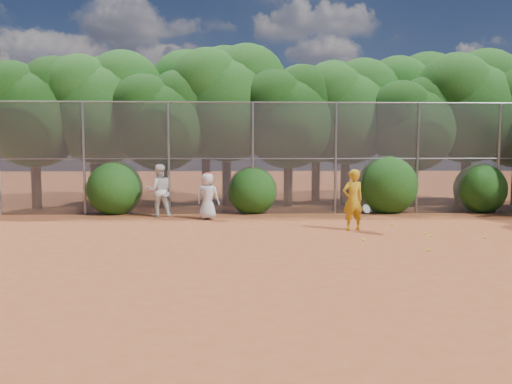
{
  "coord_description": "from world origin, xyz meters",
  "views": [
    {
      "loc": [
        -1.5,
        -11.92,
        2.36
      ],
      "look_at": [
        -1.0,
        2.5,
        1.1
      ],
      "focal_mm": 35.0,
      "sensor_mm": 36.0,
      "label": 1
    }
  ],
  "objects": [
    {
      "name": "tree_6",
      "position": [
        5.55,
        8.03,
        3.47
      ],
      "size": [
        3.86,
        3.36,
        5.29
      ],
      "color": "black",
      "rests_on": "ground"
    },
    {
      "name": "tree_4",
      "position": [
        0.55,
        8.24,
        3.76
      ],
      "size": [
        4.19,
        3.64,
        5.73
      ],
      "color": "black",
      "rests_on": "ground"
    },
    {
      "name": "ball_0",
      "position": [
        3.65,
        1.14,
        0.03
      ],
      "size": [
        0.07,
        0.07,
        0.07
      ],
      "primitive_type": "sphere",
      "color": "#CBE629",
      "rests_on": "ground"
    },
    {
      "name": "player_teen",
      "position": [
        -2.53,
        4.63,
        0.79
      ],
      "size": [
        0.87,
        0.69,
        1.58
      ],
      "rotation": [
        0.0,
        0.0,
        2.86
      ],
      "color": "silver",
      "rests_on": "ground"
    },
    {
      "name": "bush_0",
      "position": [
        -6.0,
        6.3,
        1.0
      ],
      "size": [
        2.0,
        2.0,
        2.0
      ],
      "primitive_type": "sphere",
      "color": "#174812",
      "rests_on": "ground"
    },
    {
      "name": "player_yellow",
      "position": [
        1.79,
        2.25,
        0.88
      ],
      "size": [
        0.89,
        0.62,
        1.77
      ],
      "rotation": [
        0.0,
        0.0,
        3.4
      ],
      "color": "gold",
      "rests_on": "ground"
    },
    {
      "name": "bush_2",
      "position": [
        4.0,
        6.3,
        1.1
      ],
      "size": [
        2.2,
        2.2,
        2.2
      ],
      "primitive_type": "sphere",
      "color": "#174812",
      "rests_on": "ground"
    },
    {
      "name": "tree_12",
      "position": [
        6.56,
        11.24,
        4.51
      ],
      "size": [
        5.02,
        4.37,
        6.88
      ],
      "color": "black",
      "rests_on": "ground"
    },
    {
      "name": "bush_3",
      "position": [
        7.5,
        6.3,
        0.95
      ],
      "size": [
        1.9,
        1.9,
        1.9
      ],
      "primitive_type": "sphere",
      "color": "#174812",
      "rests_on": "ground"
    },
    {
      "name": "ball_2",
      "position": [
        2.86,
        -0.78,
        0.03
      ],
      "size": [
        0.07,
        0.07,
        0.07
      ],
      "primitive_type": "sphere",
      "color": "#CBE629",
      "rests_on": "ground"
    },
    {
      "name": "tree_7",
      "position": [
        8.06,
        8.64,
        4.28
      ],
      "size": [
        4.77,
        4.14,
        6.53
      ],
      "color": "black",
      "rests_on": "ground"
    },
    {
      "name": "ball_5",
      "position": [
        3.19,
        3.03,
        0.03
      ],
      "size": [
        0.07,
        0.07,
        0.07
      ],
      "primitive_type": "sphere",
      "color": "#CBE629",
      "rests_on": "ground"
    },
    {
      "name": "ball_1",
      "position": [
        3.61,
        1.47,
        0.03
      ],
      "size": [
        0.07,
        0.07,
        0.07
      ],
      "primitive_type": "sphere",
      "color": "#CBE629",
      "rests_on": "ground"
    },
    {
      "name": "fence_back",
      "position": [
        -0.12,
        6.0,
        2.05
      ],
      "size": [
        20.05,
        0.09,
        4.03
      ],
      "color": "gray",
      "rests_on": "ground"
    },
    {
      "name": "ground",
      "position": [
        0.0,
        0.0,
        0.0
      ],
      "size": [
        80.0,
        80.0,
        0.0
      ],
      "primitive_type": "plane",
      "color": "#974522",
      "rests_on": "ground"
    },
    {
      "name": "tree_11",
      "position": [
        2.06,
        10.64,
        4.16
      ],
      "size": [
        4.64,
        4.03,
        6.35
      ],
      "color": "black",
      "rests_on": "ground"
    },
    {
      "name": "bush_1",
      "position": [
        -1.0,
        6.3,
        0.9
      ],
      "size": [
        1.8,
        1.8,
        1.8
      ],
      "primitive_type": "sphere",
      "color": "#174812",
      "rests_on": "ground"
    },
    {
      "name": "ball_4",
      "position": [
        1.69,
        0.56,
        0.03
      ],
      "size": [
        0.07,
        0.07,
        0.07
      ],
      "primitive_type": "sphere",
      "color": "#CBE629",
      "rests_on": "ground"
    },
    {
      "name": "tree_9",
      "position": [
        -7.94,
        10.84,
        4.34
      ],
      "size": [
        4.83,
        4.2,
        6.62
      ],
      "color": "black",
      "rests_on": "ground"
    },
    {
      "name": "tree_1",
      "position": [
        -6.94,
        8.54,
        4.16
      ],
      "size": [
        4.64,
        4.03,
        6.35
      ],
      "color": "black",
      "rests_on": "ground"
    },
    {
      "name": "tree_0",
      "position": [
        -9.44,
        8.04,
        3.93
      ],
      "size": [
        4.38,
        3.81,
        6.0
      ],
      "color": "black",
      "rests_on": "ground"
    },
    {
      "name": "ball_3",
      "position": [
        4.97,
        0.82,
        0.03
      ],
      "size": [
        0.07,
        0.07,
        0.07
      ],
      "primitive_type": "sphere",
      "color": "#CBE629",
      "rests_on": "ground"
    },
    {
      "name": "player_white",
      "position": [
        -4.27,
        5.4,
        0.91
      ],
      "size": [
        1.02,
        0.9,
        1.82
      ],
      "rotation": [
        0.0,
        0.0,
        3.37
      ],
      "color": "white",
      "rests_on": "ground"
    },
    {
      "name": "tree_5",
      "position": [
        3.06,
        9.04,
        4.05
      ],
      "size": [
        4.51,
        3.92,
        6.17
      ],
      "color": "black",
      "rests_on": "ground"
    },
    {
      "name": "tree_10",
      "position": [
        -2.93,
        11.05,
        4.63
      ],
      "size": [
        5.15,
        4.48,
        7.06
      ],
      "color": "black",
      "rests_on": "ground"
    },
    {
      "name": "tree_2",
      "position": [
        -4.45,
        7.83,
        3.58
      ],
      "size": [
        3.99,
        3.47,
        5.47
      ],
      "color": "black",
      "rests_on": "ground"
    },
    {
      "name": "tree_3",
      "position": [
        -1.94,
        8.84,
        4.4
      ],
      "size": [
        4.89,
        4.26,
        6.7
      ],
      "color": "black",
      "rests_on": "ground"
    }
  ]
}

